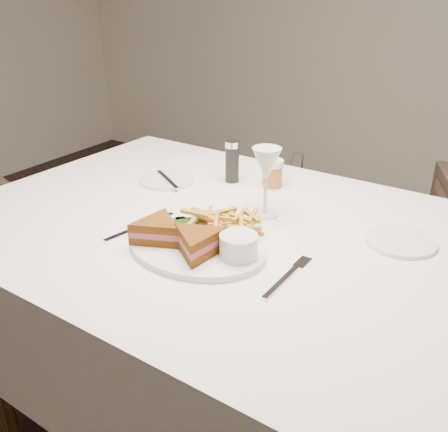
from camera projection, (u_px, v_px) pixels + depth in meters
name	position (u px, v px, depth m)	size (l,w,h in m)	color
table	(234.00, 351.00, 1.36)	(1.41, 0.94, 0.75)	white
chair_far	(366.00, 241.00, 2.01)	(0.65, 0.61, 0.67)	#48372C
table_setting	(222.00, 219.00, 1.15)	(0.84, 0.64, 0.18)	white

